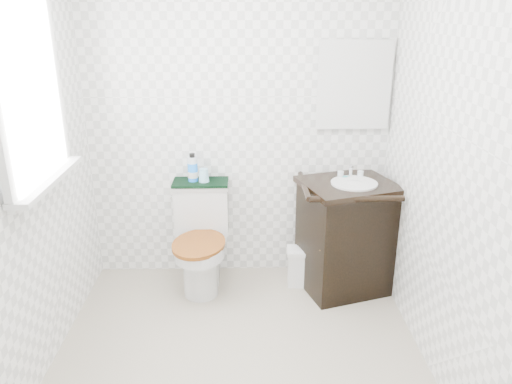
{
  "coord_description": "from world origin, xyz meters",
  "views": [
    {
      "loc": [
        0.04,
        -2.35,
        1.95
      ],
      "look_at": [
        0.12,
        0.75,
        0.81
      ],
      "focal_mm": 35.0,
      "sensor_mm": 36.0,
      "label": 1
    }
  ],
  "objects_px": {
    "toilet": "(201,243)",
    "vanity": "(346,234)",
    "mouthwash_bottle": "(193,168)",
    "cup": "(204,175)",
    "trash_bin": "(300,266)"
  },
  "relations": [
    {
      "from": "toilet",
      "to": "mouthwash_bottle",
      "type": "distance_m",
      "value": 0.55
    },
    {
      "from": "trash_bin",
      "to": "cup",
      "type": "xyz_separation_m",
      "value": [
        -0.7,
        0.14,
        0.68
      ]
    },
    {
      "from": "toilet",
      "to": "vanity",
      "type": "xyz_separation_m",
      "value": [
        1.05,
        -0.07,
        0.1
      ]
    },
    {
      "from": "vanity",
      "to": "toilet",
      "type": "bearing_deg",
      "value": 176.37
    },
    {
      "from": "vanity",
      "to": "mouthwash_bottle",
      "type": "height_order",
      "value": "mouthwash_bottle"
    },
    {
      "from": "trash_bin",
      "to": "cup",
      "type": "distance_m",
      "value": 0.99
    },
    {
      "from": "toilet",
      "to": "trash_bin",
      "type": "bearing_deg",
      "value": -2.17
    },
    {
      "from": "trash_bin",
      "to": "mouthwash_bottle",
      "type": "height_order",
      "value": "mouthwash_bottle"
    },
    {
      "from": "mouthwash_bottle",
      "to": "cup",
      "type": "height_order",
      "value": "mouthwash_bottle"
    },
    {
      "from": "vanity",
      "to": "cup",
      "type": "distance_m",
      "value": 1.11
    },
    {
      "from": "toilet",
      "to": "mouthwash_bottle",
      "type": "bearing_deg",
      "value": 112.61
    },
    {
      "from": "vanity",
      "to": "mouthwash_bottle",
      "type": "relative_size",
      "value": 4.45
    },
    {
      "from": "toilet",
      "to": "vanity",
      "type": "distance_m",
      "value": 1.05
    },
    {
      "from": "mouthwash_bottle",
      "to": "cup",
      "type": "distance_m",
      "value": 0.09
    },
    {
      "from": "trash_bin",
      "to": "cup",
      "type": "relative_size",
      "value": 3.02
    }
  ]
}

